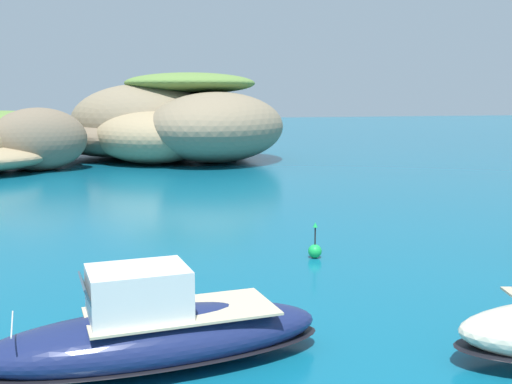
{
  "coord_description": "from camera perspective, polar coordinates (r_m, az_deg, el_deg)",
  "views": [
    {
      "loc": [
        -6.81,
        -4.73,
        6.43
      ],
      "look_at": [
        1.16,
        20.13,
        2.48
      ],
      "focal_mm": 43.2,
      "sensor_mm": 36.0,
      "label": 1
    }
  ],
  "objects": [
    {
      "name": "channel_buoy",
      "position": [
        25.32,
        5.48,
        -5.35
      ],
      "size": [
        0.56,
        0.56,
        1.48
      ],
      "color": "green",
      "rests_on": "ground"
    },
    {
      "name": "motorboat_navy",
      "position": [
        15.44,
        -9.34,
        -12.76
      ],
      "size": [
        8.54,
        2.91,
        2.49
      ],
      "color": "navy",
      "rests_on": "ground"
    },
    {
      "name": "islet_large",
      "position": [
        67.71,
        -8.3,
        6.05
      ],
      "size": [
        32.54,
        34.97,
        9.23
      ],
      "color": "#9E8966",
      "rests_on": "ground"
    }
  ]
}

